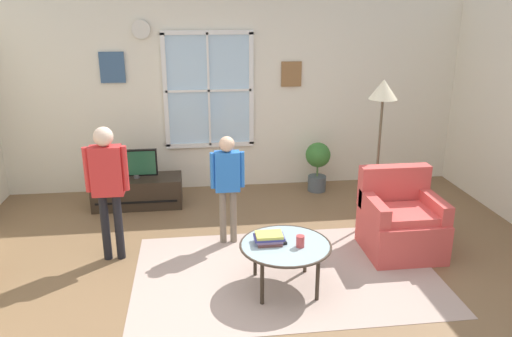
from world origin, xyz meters
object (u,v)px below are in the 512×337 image
Objects in this scene: cup at (300,241)px; person_red_shirt at (107,179)px; armchair at (401,222)px; floor_lamp at (382,104)px; book_stack at (269,238)px; person_blue_shirt at (227,178)px; potted_plant_by_window at (318,162)px; tv_stand at (138,192)px; coffee_table at (285,247)px; remote_near_books at (282,241)px; television at (136,163)px.

cup is 0.08× the size of person_red_shirt.
person_red_shirt reaches higher than armchair.
book_stack is at bearing -139.43° from floor_lamp.
armchair is 1.38m from cup.
person_blue_shirt reaches higher than potted_plant_by_window.
book_stack is 2.62m from potted_plant_by_window.
coffee_table is (1.54, -2.20, 0.23)m from tv_stand.
person_red_shirt reaches higher than cup.
remote_near_books is at bearing -111.14° from potted_plant_by_window.
cup reaches higher than book_stack.
person_blue_shirt reaches higher than book_stack.
cup is (0.12, -0.06, 0.08)m from coffee_table.
television is 3.12m from floor_lamp.
remote_near_books is at bearing 106.86° from coffee_table.
remote_near_books is (1.52, -2.14, 0.26)m from tv_stand.
person_red_shirt is at bearing 154.45° from book_stack.
person_red_shirt is (-1.51, 0.72, 0.39)m from book_stack.
armchair reaches higher than remote_near_books.
cup is at bearing -22.73° from book_stack.
armchair is 1.34m from floor_lamp.
floor_lamp reaches higher than armchair.
potted_plant_by_window is (1.36, 1.45, -0.34)m from person_blue_shirt.
coffee_table is 3.07× the size of book_stack.
tv_stand is 8.08× the size of remote_near_books.
cup is 2.63m from potted_plant_by_window.
armchair is 1.93m from potted_plant_by_window.
remote_near_books is (-0.14, 0.12, -0.04)m from cup.
coffee_table is 7.83× the size of cup.
television is 1.63m from person_blue_shirt.
television is 5.08× the size of cup.
person_blue_shirt is (1.09, -1.20, 0.18)m from television.
potted_plant_by_window is at bearing 5.79° from television.
book_stack reaches higher than remote_near_books.
person_red_shirt is at bearing -169.74° from floor_lamp.
tv_stand is 1.34× the size of coffee_table.
tv_stand is 2.82m from cup.
person_blue_shirt reaches higher than armchair.
potted_plant_by_window is at bearing 33.24° from person_red_shirt.
person_blue_shirt is at bearing -47.90° from tv_stand.
book_stack is 0.29m from cup.
person_blue_shirt is 2.02m from potted_plant_by_window.
book_stack is 0.23× the size of person_blue_shirt.
book_stack is at bearing 157.27° from cup.
tv_stand is at bearing 150.54° from armchair.
tv_stand is at bearing 123.04° from book_stack.
person_blue_shirt is 0.70× the size of floor_lamp.
armchair reaches higher than potted_plant_by_window.
cup is 0.06× the size of floor_lamp.
potted_plant_by_window is at bearing 69.66° from coffee_table.
coffee_table is 1.14m from person_blue_shirt.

